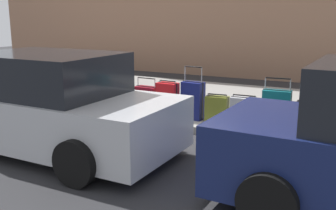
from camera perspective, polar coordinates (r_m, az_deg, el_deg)
ground_plane at (r=7.81m, az=-0.94°, el=-3.53°), size 40.00×40.00×0.00m
sidewalk_curb at (r=9.99m, az=5.92°, el=0.44°), size 18.00×5.00×0.14m
suitcase_black_1 at (r=7.42m, az=19.67°, el=-1.72°), size 0.47×0.26×0.91m
suitcase_teal_2 at (r=7.41m, az=15.25°, el=-0.78°), size 0.51×0.27×0.98m
suitcase_silver_3 at (r=7.53m, az=10.80°, el=-1.05°), size 0.49×0.25×0.62m
suitcase_olive_4 at (r=7.77m, az=7.02°, el=-0.65°), size 0.45×0.26×0.58m
suitcase_navy_5 at (r=7.98m, az=3.59°, el=0.65°), size 0.46×0.28×1.08m
suitcase_red_6 at (r=8.13m, az=-0.07°, el=0.73°), size 0.44×0.28×0.77m
suitcase_maroon_7 at (r=8.49m, az=-3.09°, el=0.75°), size 0.50×0.28×0.77m
suitcase_black_8 at (r=8.71m, az=-6.61°, el=1.03°), size 0.46×0.28×0.64m
suitcase_teal_9 at (r=8.97m, az=-9.51°, el=1.56°), size 0.42×0.23×0.98m
fire_hydrant at (r=9.62m, az=-13.81°, el=2.36°), size 0.39×0.21×0.72m
bollard_post at (r=10.05m, az=-17.76°, el=2.53°), size 0.16×0.16×0.74m
parked_car_silver_1 at (r=6.76m, az=-16.84°, el=-0.08°), size 4.40×2.09×1.61m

